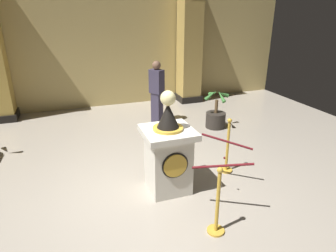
{
  "coord_description": "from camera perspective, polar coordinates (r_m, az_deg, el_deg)",
  "views": [
    {
      "loc": [
        -1.04,
        -4.01,
        2.82
      ],
      "look_at": [
        0.38,
        0.03,
        1.14
      ],
      "focal_mm": 31.54,
      "sensor_mm": 36.0,
      "label": 1
    }
  ],
  "objects": [
    {
      "name": "ground_plane",
      "position": [
        5.01,
        -4.15,
        -12.85
      ],
      "size": [
        12.23,
        12.23,
        0.0
      ],
      "primitive_type": "plane",
      "color": "#9E9384"
    },
    {
      "name": "potted_palm_right",
      "position": [
        7.64,
        9.21,
        1.76
      ],
      "size": [
        0.68,
        0.68,
        1.01
      ],
      "color": "#2D2823",
      "rests_on": "ground_plane"
    },
    {
      "name": "bystander_guest",
      "position": [
        7.69,
        -2.19,
        6.78
      ],
      "size": [
        0.37,
        0.42,
        1.65
      ],
      "color": "#383347",
      "rests_on": "ground_plane"
    },
    {
      "name": "velvet_rope",
      "position": [
        4.61,
        10.93,
        -5.11
      ],
      "size": [
        1.21,
        1.21,
        0.22
      ],
      "color": "#591419"
    },
    {
      "name": "stanchion_near",
      "position": [
        4.12,
        9.47,
        -15.82
      ],
      "size": [
        0.24,
        0.24,
        1.0
      ],
      "color": "gold",
      "rests_on": "ground_plane"
    },
    {
      "name": "back_wall",
      "position": [
        9.3,
        -13.47,
        15.62
      ],
      "size": [
        12.23,
        0.16,
        3.93
      ],
      "primitive_type": "cube",
      "color": "tan",
      "rests_on": "ground_plane"
    },
    {
      "name": "stanchion_far",
      "position": [
        5.56,
        11.35,
        -5.17
      ],
      "size": [
        0.24,
        0.24,
        1.05
      ],
      "color": "gold",
      "rests_on": "ground_plane"
    },
    {
      "name": "pedestal_clock",
      "position": [
        4.79,
        0.02,
        -5.28
      ],
      "size": [
        0.8,
        0.8,
        1.71
      ],
      "color": "silver",
      "rests_on": "ground_plane"
    },
    {
      "name": "column_right",
      "position": [
        9.61,
        4.2,
        15.74
      ],
      "size": [
        0.76,
        0.76,
        3.77
      ],
      "color": "black",
      "rests_on": "ground_plane"
    }
  ]
}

